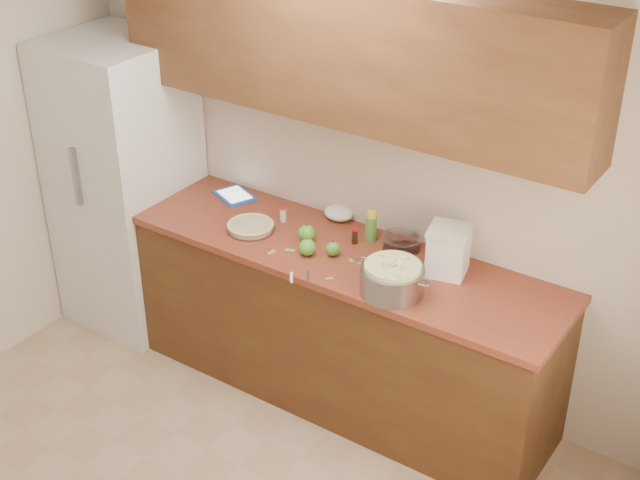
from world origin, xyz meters
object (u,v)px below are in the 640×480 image
Objects in this scene: tablet at (235,196)px; flour_canister at (448,250)px; colander at (392,279)px; pie at (251,227)px.

flour_canister is at bearing 21.04° from tablet.
pie is at bearing 173.71° from colander.
tablet is at bearing 177.71° from flour_canister.
pie is 0.64× the size of colander.
flour_canister is (0.14, 0.31, 0.05)m from colander.
pie is 1.11m from flour_canister.
colander is at bearing 7.14° from tablet.
tablet is at bearing 140.84° from pie.
pie is 1.06× the size of flour_canister.
pie is 0.96m from colander.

